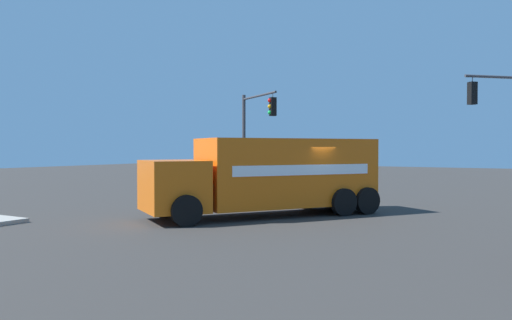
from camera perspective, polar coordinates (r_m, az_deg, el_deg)
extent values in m
plane|color=#33302D|center=(19.42, 5.97, -5.93)|extent=(100.00, 100.00, 0.00)
cube|color=orange|center=(18.78, 3.56, -1.35)|extent=(5.62, 6.71, 2.45)
cube|color=orange|center=(17.13, -9.27, -2.88)|extent=(3.05, 2.92, 1.70)
cube|color=black|center=(16.89, -12.06, -1.80)|extent=(1.72, 1.20, 0.88)
cube|color=#B2B2B7|center=(20.59, 11.25, -5.00)|extent=(2.02, 1.46, 0.21)
cube|color=white|center=(17.72, 5.46, -1.12)|extent=(3.06, 4.52, 0.36)
cube|color=white|center=(19.84, 1.87, -0.85)|extent=(3.06, 4.52, 0.36)
cylinder|color=black|center=(16.03, -7.84, -5.68)|extent=(0.79, 0.99, 1.00)
cylinder|color=black|center=(18.39, -10.19, -4.79)|extent=(0.79, 0.99, 1.00)
cylinder|color=black|center=(18.68, 9.84, -4.69)|extent=(0.79, 0.99, 1.00)
cylinder|color=black|center=(20.75, 5.87, -4.08)|extent=(0.79, 0.99, 1.00)
cylinder|color=black|center=(19.30, 12.39, -4.51)|extent=(0.79, 0.99, 1.00)
cylinder|color=black|center=(21.31, 8.29, -3.94)|extent=(0.79, 0.99, 1.00)
cylinder|color=#38383D|center=(24.40, 26.08, 8.37)|extent=(2.78, 2.69, 0.12)
cylinder|color=#38383D|center=(23.46, 23.18, 8.38)|extent=(0.03, 0.03, 0.25)
cube|color=black|center=(23.39, 23.16, 6.92)|extent=(0.42, 0.42, 0.95)
sphere|color=red|center=(23.57, 22.91, 7.65)|extent=(0.20, 0.20, 0.20)
sphere|color=#EFA314|center=(23.53, 22.90, 6.90)|extent=(0.20, 0.20, 0.20)
sphere|color=#19CC4C|center=(23.51, 22.89, 6.15)|extent=(0.20, 0.20, 0.20)
cylinder|color=#38383D|center=(29.61, -1.38, 1.97)|extent=(0.20, 0.20, 5.56)
cylinder|color=#38383D|center=(27.78, 0.30, 7.24)|extent=(3.54, 2.61, 0.12)
cylinder|color=#38383D|center=(26.15, 1.90, 7.33)|extent=(0.03, 0.03, 0.25)
cube|color=black|center=(26.09, 1.90, 6.02)|extent=(0.42, 0.42, 0.95)
sphere|color=red|center=(26.05, 1.54, 6.73)|extent=(0.20, 0.20, 0.20)
sphere|color=#EFA314|center=(26.02, 1.54, 6.05)|extent=(0.20, 0.20, 0.20)
sphere|color=#19CC4C|center=(25.99, 1.54, 5.37)|extent=(0.20, 0.20, 0.20)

